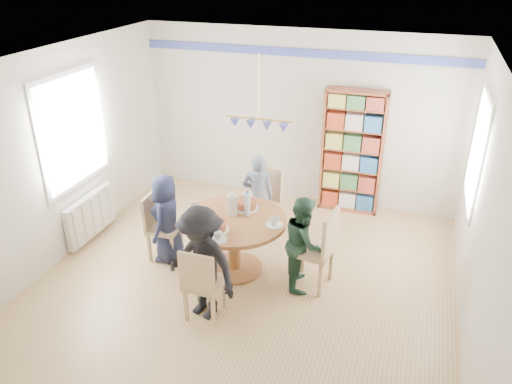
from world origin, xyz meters
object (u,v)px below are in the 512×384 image
at_px(person_left, 167,218).
at_px(chair_right, 320,246).
at_px(person_far, 258,196).
at_px(bookshelf, 352,153).
at_px(person_right, 303,243).
at_px(radiator, 91,216).
at_px(chair_near, 201,281).
at_px(person_near, 202,264).
at_px(dining_table, 234,232).
at_px(chair_left, 159,223).
at_px(chair_far, 264,198).

bearing_deg(person_left, chair_right, 84.77).
relative_size(person_far, bookshelf, 0.64).
xyz_separation_m(person_right, person_far, (-0.89, 0.96, 0.03)).
height_order(radiator, chair_near, chair_near).
xyz_separation_m(person_left, person_right, (1.81, 0.00, -0.01)).
distance_m(person_left, person_near, 1.27).
distance_m(dining_table, bookshelf, 2.44).
bearing_deg(chair_left, chair_right, 0.18).
xyz_separation_m(dining_table, person_near, (-0.02, -0.92, 0.12)).
relative_size(radiator, chair_far, 1.03).
bearing_deg(bookshelf, chair_far, -133.59).
height_order(radiator, chair_right, chair_right).
relative_size(chair_right, person_left, 0.86).
relative_size(chair_near, person_right, 0.77).
distance_m(radiator, bookshelf, 3.92).
xyz_separation_m(dining_table, bookshelf, (1.10, 2.15, 0.38)).
bearing_deg(bookshelf, chair_right, -90.58).
relative_size(chair_right, person_right, 0.88).
height_order(person_left, person_right, person_left).
distance_m(chair_left, chair_near, 1.45).
height_order(dining_table, chair_far, chair_far).
bearing_deg(person_near, person_left, 151.99).
distance_m(dining_table, chair_far, 1.05).
distance_m(chair_far, chair_near, 2.05).
distance_m(chair_left, bookshelf, 3.08).
bearing_deg(person_right, bookshelf, -18.99).
height_order(radiator, person_right, person_right).
xyz_separation_m(chair_far, person_left, (-0.98, -1.07, 0.06)).
xyz_separation_m(person_left, bookshelf, (2.02, 2.16, 0.34)).
height_order(chair_left, chair_far, chair_far).
height_order(radiator, person_near, person_near).
xyz_separation_m(chair_left, chair_right, (2.14, 0.01, 0.07)).
relative_size(radiator, person_far, 0.81).
bearing_deg(person_left, chair_far, 131.55).
height_order(chair_left, person_right, person_right).
height_order(radiator, bookshelf, bookshelf).
distance_m(chair_right, bookshelf, 2.17).
bearing_deg(person_far, chair_near, 71.54).
xyz_separation_m(chair_far, person_right, (0.83, -1.07, 0.05)).
bearing_deg(chair_far, dining_table, -93.16).
bearing_deg(person_far, dining_table, 71.79).
distance_m(radiator, person_right, 3.10).
relative_size(person_right, person_far, 0.96).
height_order(chair_left, person_near, person_near).
bearing_deg(person_far, person_left, 27.85).
relative_size(chair_near, person_far, 0.74).
relative_size(person_left, person_right, 1.02).
bearing_deg(radiator, person_left, -5.58).
bearing_deg(person_far, bookshelf, -151.32).
bearing_deg(chair_right, bookshelf, 89.42).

